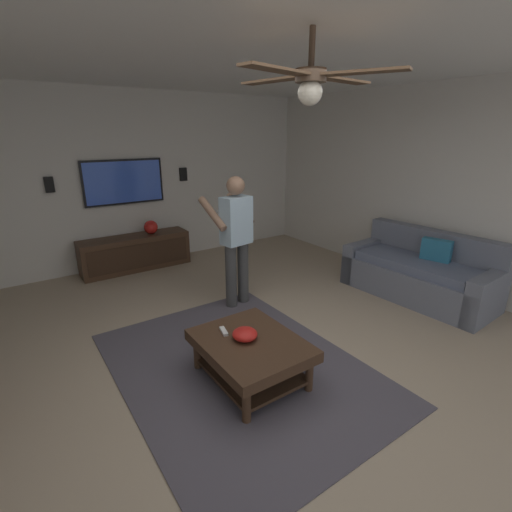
{
  "coord_description": "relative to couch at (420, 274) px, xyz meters",
  "views": [
    {
      "loc": [
        -2.32,
        1.72,
        2.13
      ],
      "look_at": [
        0.63,
        -0.32,
        0.92
      ],
      "focal_mm": 25.97,
      "sensor_mm": 36.0,
      "label": 1
    }
  ],
  "objects": [
    {
      "name": "ceiling_slab",
      "position": [
        -0.24,
        2.73,
        2.5
      ],
      "size": [
        7.71,
        6.67,
        0.1
      ],
      "primitive_type": "cube",
      "color": "white"
    },
    {
      "name": "area_rug",
      "position": [
        -0.0,
        2.88,
        -0.31
      ],
      "size": [
        2.77,
        2.06,
        0.01
      ],
      "primitive_type": "cube",
      "color": "#514C56",
      "rests_on": "ground"
    },
    {
      "name": "media_console",
      "position": [
        3.23,
        2.81,
        -0.04
      ],
      "size": [
        0.45,
        1.7,
        0.55
      ],
      "rotation": [
        0.0,
        0.0,
        3.14
      ],
      "color": "#422B1C",
      "rests_on": "ground"
    },
    {
      "name": "bowl",
      "position": [
        -0.16,
        2.91,
        0.13
      ],
      "size": [
        0.22,
        0.22,
        0.1
      ],
      "primitive_type": "ellipsoid",
      "color": "red",
      "rests_on": "coffee_table"
    },
    {
      "name": "tv",
      "position": [
        3.47,
        2.81,
        1.06
      ],
      "size": [
        0.05,
        1.24,
        0.7
      ],
      "rotation": [
        0.0,
        0.0,
        3.14
      ],
      "color": "black"
    },
    {
      "name": "ground_plane",
      "position": [
        -0.24,
        2.73,
        -0.32
      ],
      "size": [
        9.01,
        9.01,
        0.0
      ],
      "primitive_type": "plane",
      "color": "tan"
    },
    {
      "name": "couch",
      "position": [
        0.0,
        0.0,
        0.0
      ],
      "size": [
        1.94,
        0.95,
        0.87
      ],
      "rotation": [
        0.0,
        0.0,
        1.62
      ],
      "color": "slate",
      "rests_on": "ground"
    },
    {
      "name": "coffee_table",
      "position": [
        -0.2,
        2.88,
        -0.02
      ],
      "size": [
        1.0,
        0.8,
        0.4
      ],
      "color": "#422B1C",
      "rests_on": "ground"
    },
    {
      "name": "remote_white",
      "position": [
        0.04,
        3.01,
        0.09
      ],
      "size": [
        0.16,
        0.08,
        0.02
      ],
      "primitive_type": "cube",
      "rotation": [
        0.0,
        0.0,
        6.05
      ],
      "color": "white",
      "rests_on": "coffee_table"
    },
    {
      "name": "ceiling_fan",
      "position": [
        -0.62,
        2.68,
        2.12
      ],
      "size": [
        1.16,
        1.2,
        0.46
      ],
      "color": "#4C3828"
    },
    {
      "name": "wall_back_tv",
      "position": [
        3.57,
        2.73,
        1.07
      ],
      "size": [
        0.1,
        6.67,
        2.77
      ],
      "primitive_type": "cube",
      "color": "silver",
      "rests_on": "ground"
    },
    {
      "name": "vase_round",
      "position": [
        3.22,
        2.53,
        0.34
      ],
      "size": [
        0.22,
        0.22,
        0.22
      ],
      "primitive_type": "sphere",
      "color": "red",
      "rests_on": "media_console"
    },
    {
      "name": "wall_speaker_left",
      "position": [
        3.49,
        1.79,
        1.12
      ],
      "size": [
        0.06,
        0.12,
        0.22
      ],
      "primitive_type": "cube",
      "color": "black"
    },
    {
      "name": "wall_side_window",
      "position": [
        -0.24,
        -0.56,
        1.07
      ],
      "size": [
        7.71,
        0.1,
        2.77
      ],
      "primitive_type": "cube",
      "color": "silver",
      "rests_on": "ground"
    },
    {
      "name": "wall_speaker_right",
      "position": [
        3.49,
        3.85,
        1.1
      ],
      "size": [
        0.06,
        0.12,
        0.22
      ],
      "primitive_type": "cube",
      "color": "black"
    },
    {
      "name": "person_standing",
      "position": [
        1.19,
        2.16,
        0.61
      ],
      "size": [
        0.59,
        0.6,
        1.64
      ],
      "rotation": [
        0.0,
        0.0,
        0.15
      ],
      "color": "#3F3F3F",
      "rests_on": "ground"
    }
  ]
}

